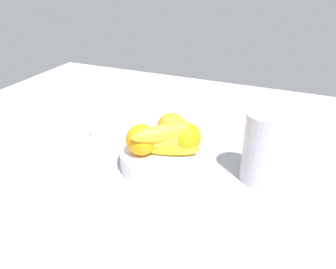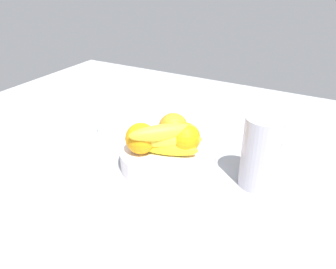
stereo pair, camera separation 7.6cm
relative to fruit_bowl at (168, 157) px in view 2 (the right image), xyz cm
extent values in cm
cube|color=gray|center=(-2.97, -1.22, -4.02)|extent=(180.00, 140.00, 3.00)
cylinder|color=white|center=(0.00, 0.00, 0.00)|extent=(24.97, 24.97, 5.04)
sphere|color=orange|center=(0.76, -4.23, 6.44)|extent=(7.83, 7.83, 7.83)
sphere|color=orange|center=(4.95, 4.96, 6.44)|extent=(7.83, 7.83, 7.83)
sphere|color=orange|center=(-4.54, -0.47, 6.44)|extent=(7.83, 7.83, 7.83)
ellipsoid|color=yellow|center=(-0.56, 2.84, 4.52)|extent=(17.46, 8.12, 4.00)
ellipsoid|color=yellow|center=(-1.39, 2.65, 6.72)|extent=(16.77, 11.85, 4.00)
ellipsoid|color=yellow|center=(-0.72, 3.49, 8.92)|extent=(15.05, 14.64, 4.00)
cylinder|color=#B6B3C0|center=(-22.85, -2.89, 6.27)|extent=(8.78, 8.78, 17.59)
cylinder|color=white|center=(25.87, -8.48, -1.79)|extent=(7.74, 7.74, 1.46)
camera|label=1|loc=(-29.66, 69.30, 46.03)|focal=35.98mm
camera|label=2|loc=(-36.47, 65.97, 46.03)|focal=35.98mm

